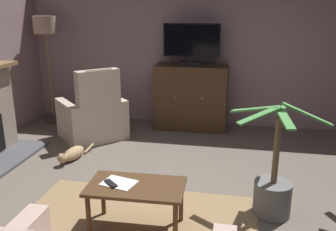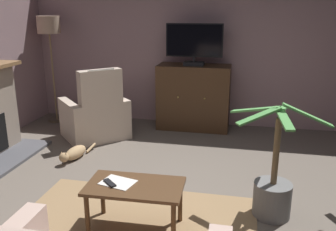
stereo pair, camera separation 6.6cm
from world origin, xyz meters
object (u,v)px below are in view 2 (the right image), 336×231
at_px(television, 194,43).
at_px(cat, 74,153).
at_px(folded_newspaper, 118,182).
at_px(tv_cabinet, 194,98).
at_px(potted_plant_small_fern_corner, 272,192).
at_px(coffee_table, 135,191).
at_px(armchair_near_window, 96,117).
at_px(floor_lamp, 49,35).
at_px(tv_remote, 110,183).

xyz_separation_m(television, cat, (-1.39, -1.64, -1.35)).
bearing_deg(folded_newspaper, cat, 143.25).
height_order(tv_cabinet, potted_plant_small_fern_corner, potted_plant_small_fern_corner).
xyz_separation_m(television, coffee_table, (-0.10, -3.04, -1.04)).
relative_size(television, armchair_near_window, 0.76).
distance_m(armchair_near_window, cat, 0.91).
xyz_separation_m(coffee_table, folded_newspaper, (-0.16, 0.01, 0.06)).
relative_size(potted_plant_small_fern_corner, cat, 1.64).
height_order(tv_cabinet, armchair_near_window, armchair_near_window).
xyz_separation_m(television, floor_lamp, (-2.49, -0.06, 0.10)).
bearing_deg(cat, tv_cabinet, 50.53).
relative_size(television, potted_plant_small_fern_corner, 0.79).
height_order(tv_cabinet, folded_newspaper, tv_cabinet).
bearing_deg(tv_remote, television, -52.28).
relative_size(folded_newspaper, floor_lamp, 0.16).
relative_size(tv_cabinet, floor_lamp, 0.64).
bearing_deg(coffee_table, floor_lamp, 128.81).
relative_size(tv_cabinet, coffee_table, 1.34).
distance_m(folded_newspaper, cat, 1.83).
xyz_separation_m(television, tv_remote, (-0.32, -3.07, -0.97)).
bearing_deg(tv_cabinet, potted_plant_small_fern_corner, -65.94).
bearing_deg(coffee_table, television, 88.18).
distance_m(coffee_table, cat, 1.93).
bearing_deg(folded_newspaper, tv_cabinet, 99.36).
bearing_deg(floor_lamp, coffee_table, -51.19).
bearing_deg(floor_lamp, tv_remote, -54.23).
relative_size(television, tv_remote, 5.38).
bearing_deg(tv_cabinet, armchair_near_window, -150.13).
xyz_separation_m(tv_remote, armchair_near_window, (-1.10, 2.31, -0.12)).
distance_m(tv_cabinet, potted_plant_small_fern_corner, 2.84).
bearing_deg(tv_remote, tv_cabinet, -52.18).
relative_size(tv_remote, cat, 0.24).
height_order(folded_newspaper, floor_lamp, floor_lamp).
height_order(armchair_near_window, floor_lamp, floor_lamp).
relative_size(tv_cabinet, folded_newspaper, 3.98).
height_order(tv_cabinet, television, television).
distance_m(television, armchair_near_window, 1.95).
relative_size(coffee_table, cat, 1.26).
xyz_separation_m(coffee_table, tv_remote, (-0.22, -0.04, 0.07)).
xyz_separation_m(tv_cabinet, tv_remote, (-0.32, -3.13, -0.05)).
bearing_deg(floor_lamp, potted_plant_small_fern_corner, -34.12).
height_order(cat, floor_lamp, floor_lamp).
bearing_deg(coffee_table, cat, 132.71).
distance_m(tv_cabinet, cat, 2.23).
relative_size(coffee_table, tv_remote, 5.24).
xyz_separation_m(tv_remote, cat, (-1.07, 1.44, -0.38)).
relative_size(tv_remote, armchair_near_window, 0.14).
bearing_deg(television, tv_remote, -95.94).
bearing_deg(cat, floor_lamp, 124.94).
height_order(coffee_table, floor_lamp, floor_lamp).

